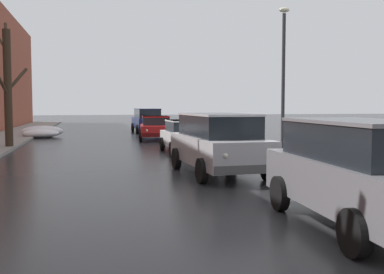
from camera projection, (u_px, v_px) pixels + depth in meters
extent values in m
ellipsoid|color=white|center=(42.00, 131.00, 29.31)|extent=(2.66, 1.00, 0.76)
ellipsoid|color=white|center=(40.00, 132.00, 29.23)|extent=(0.87, 0.73, 0.73)
ellipsoid|color=white|center=(225.00, 138.00, 22.57)|extent=(2.79, 1.44, 0.84)
ellipsoid|color=white|center=(228.00, 143.00, 22.52)|extent=(0.49, 0.41, 0.41)
ellipsoid|color=white|center=(41.00, 134.00, 28.64)|extent=(2.25, 1.45, 0.56)
ellipsoid|color=white|center=(50.00, 134.00, 28.86)|extent=(0.51, 0.42, 0.42)
ellipsoid|color=white|center=(327.00, 162.00, 14.24)|extent=(2.97, 1.34, 0.58)
ellipsoid|color=white|center=(327.00, 161.00, 14.12)|extent=(0.82, 0.68, 0.68)
cylinder|color=#382B1E|center=(8.00, 89.00, 21.22)|extent=(0.36, 0.36, 5.61)
cylinder|color=#382B1E|center=(6.00, 33.00, 21.51)|extent=(0.35, 1.14, 1.11)
cylinder|color=#382B1E|center=(3.00, 45.00, 21.87)|extent=(0.73, 1.85, 0.93)
cylinder|color=#382B1E|center=(17.00, 80.00, 21.86)|extent=(0.86, 1.40, 1.23)
cylinder|color=#382B1E|center=(1.00, 81.00, 20.57)|extent=(0.55, 1.35, 1.32)
cylinder|color=#382B1E|center=(8.00, 58.00, 21.85)|extent=(0.28, 1.60, 0.75)
cube|color=slate|center=(361.00, 184.00, 7.61)|extent=(2.00, 4.60, 0.80)
cube|color=black|center=(361.00, 140.00, 7.60)|extent=(1.68, 3.23, 0.68)
cube|color=slate|center=(361.00, 122.00, 7.58)|extent=(1.72, 3.30, 0.06)
cube|color=#303032|center=(306.00, 179.00, 9.79)|extent=(1.74, 0.21, 0.22)
cylinder|color=black|center=(354.00, 233.00, 6.11)|extent=(0.22, 0.69, 0.68)
cylinder|color=black|center=(365.00, 190.00, 9.16)|extent=(0.22, 0.69, 0.68)
cylinder|color=black|center=(280.00, 193.00, 8.86)|extent=(0.22, 0.69, 0.68)
cube|color=#B7B7BC|center=(218.00, 150.00, 13.51)|extent=(2.06, 4.74, 0.80)
cube|color=black|center=(218.00, 125.00, 13.50)|extent=(1.74, 3.33, 0.68)
cube|color=#B7B7BC|center=(218.00, 115.00, 13.48)|extent=(1.78, 3.40, 0.06)
cube|color=#525254|center=(247.00, 169.00, 11.33)|extent=(1.81, 0.21, 0.22)
cube|color=#525254|center=(197.00, 151.00, 15.72)|extent=(1.81, 0.21, 0.22)
cylinder|color=black|center=(267.00, 168.00, 12.39)|extent=(0.21, 0.69, 0.68)
cylinder|color=black|center=(202.00, 171.00, 11.90)|extent=(0.21, 0.69, 0.68)
cylinder|color=black|center=(231.00, 157.00, 15.17)|extent=(0.21, 0.69, 0.68)
cylinder|color=black|center=(176.00, 158.00, 14.68)|extent=(0.21, 0.69, 0.68)
sphere|color=silver|center=(270.00, 155.00, 11.44)|extent=(0.14, 0.14, 0.14)
sphere|color=silver|center=(225.00, 156.00, 11.12)|extent=(0.14, 0.14, 0.14)
cube|color=silver|center=(187.00, 139.00, 19.58)|extent=(1.74, 4.29, 0.60)
cube|color=black|center=(186.00, 126.00, 19.75)|extent=(1.49, 2.23, 0.52)
cube|color=silver|center=(186.00, 121.00, 19.73)|extent=(1.53, 2.28, 0.06)
cube|color=slate|center=(198.00, 148.00, 17.56)|extent=(1.69, 0.13, 0.22)
cube|color=slate|center=(178.00, 140.00, 21.63)|extent=(1.69, 0.13, 0.22)
cylinder|color=black|center=(215.00, 148.00, 18.50)|extent=(0.18, 0.60, 0.60)
cylinder|color=black|center=(172.00, 149.00, 18.12)|extent=(0.18, 0.60, 0.60)
cylinder|color=black|center=(200.00, 143.00, 21.08)|extent=(0.18, 0.60, 0.60)
cylinder|color=black|center=(162.00, 144.00, 20.71)|extent=(0.18, 0.60, 0.60)
sphere|color=silver|center=(212.00, 141.00, 17.63)|extent=(0.14, 0.14, 0.14)
sphere|color=silver|center=(184.00, 141.00, 17.39)|extent=(0.14, 0.14, 0.14)
cube|color=red|center=(156.00, 130.00, 26.91)|extent=(2.15, 4.01, 0.60)
cube|color=black|center=(156.00, 120.00, 27.06)|extent=(1.72, 2.14, 0.52)
cube|color=red|center=(156.00, 117.00, 27.05)|extent=(1.76, 2.19, 0.06)
cube|color=#520B0B|center=(157.00, 135.00, 25.06)|extent=(1.76, 0.29, 0.22)
cube|color=#520B0B|center=(154.00, 131.00, 28.78)|extent=(1.76, 0.29, 0.22)
cylinder|color=black|center=(173.00, 136.00, 25.86)|extent=(0.24, 0.61, 0.60)
cylinder|color=black|center=(141.00, 136.00, 25.63)|extent=(0.24, 0.61, 0.60)
cylinder|color=black|center=(170.00, 134.00, 28.23)|extent=(0.24, 0.61, 0.60)
cylinder|color=black|center=(140.00, 134.00, 28.00)|extent=(0.24, 0.61, 0.60)
sphere|color=silver|center=(168.00, 130.00, 25.09)|extent=(0.14, 0.14, 0.14)
sphere|color=silver|center=(147.00, 130.00, 24.94)|extent=(0.14, 0.14, 0.14)
cube|color=navy|center=(147.00, 123.00, 34.37)|extent=(1.95, 4.75, 0.80)
cube|color=black|center=(147.00, 113.00, 34.36)|extent=(1.66, 3.33, 0.68)
cube|color=navy|center=(147.00, 109.00, 34.34)|extent=(1.70, 3.40, 0.06)
cube|color=black|center=(152.00, 128.00, 32.16)|extent=(1.81, 0.16, 0.22)
cube|color=black|center=(143.00, 125.00, 36.62)|extent=(1.81, 0.16, 0.22)
cylinder|color=black|center=(163.00, 129.00, 33.21)|extent=(0.20, 0.68, 0.68)
cylinder|color=black|center=(137.00, 129.00, 32.75)|extent=(0.20, 0.68, 0.68)
cylinder|color=black|center=(156.00, 127.00, 36.03)|extent=(0.20, 0.68, 0.68)
cylinder|color=black|center=(133.00, 127.00, 35.58)|extent=(0.20, 0.68, 0.68)
sphere|color=silver|center=(160.00, 123.00, 32.25)|extent=(0.14, 0.14, 0.14)
sphere|color=silver|center=(144.00, 123.00, 31.96)|extent=(0.14, 0.14, 0.14)
cylinder|color=#28282D|center=(283.00, 85.00, 18.37)|extent=(0.14, 0.14, 5.76)
ellipsoid|color=beige|center=(284.00, 10.00, 18.16)|extent=(0.44, 0.24, 0.20)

